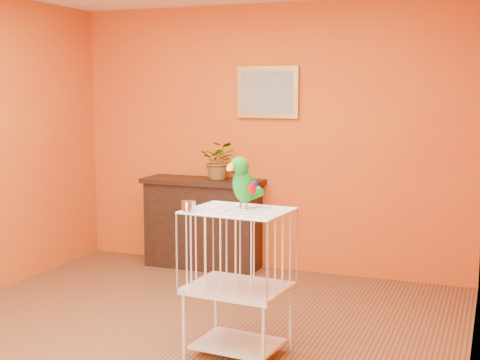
% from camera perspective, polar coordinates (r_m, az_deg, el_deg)
% --- Properties ---
extents(ground, '(4.50, 4.50, 0.00)m').
position_cam_1_polar(ground, '(4.81, -6.61, -13.93)').
color(ground, brown).
rests_on(ground, ground).
extents(room_shell, '(4.50, 4.50, 4.50)m').
position_cam_1_polar(room_shell, '(4.48, -6.92, 5.28)').
color(room_shell, '#C45712').
rests_on(room_shell, ground).
extents(console_cabinet, '(1.21, 0.43, 0.90)m').
position_cam_1_polar(console_cabinet, '(6.71, -3.21, -3.69)').
color(console_cabinet, black).
rests_on(console_cabinet, ground).
extents(potted_plant, '(0.41, 0.44, 0.30)m').
position_cam_1_polar(potted_plant, '(6.52, -1.89, 1.28)').
color(potted_plant, '#26722D').
rests_on(potted_plant, console_cabinet).
extents(framed_picture, '(0.62, 0.04, 0.50)m').
position_cam_1_polar(framed_picture, '(6.52, 2.36, 7.50)').
color(framed_picture, '#A4813A').
rests_on(framed_picture, room_shell).
extents(birdcage, '(0.68, 0.55, 0.99)m').
position_cam_1_polar(birdcage, '(4.47, -0.17, -8.59)').
color(birdcage, silver).
rests_on(birdcage, ground).
extents(feed_cup, '(0.09, 0.09, 0.06)m').
position_cam_1_polar(feed_cup, '(4.31, -4.42, -2.23)').
color(feed_cup, silver).
rests_on(feed_cup, birdcage).
extents(parrot, '(0.21, 0.31, 0.35)m').
position_cam_1_polar(parrot, '(4.38, 0.29, -0.17)').
color(parrot, '#59544C').
rests_on(parrot, birdcage).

